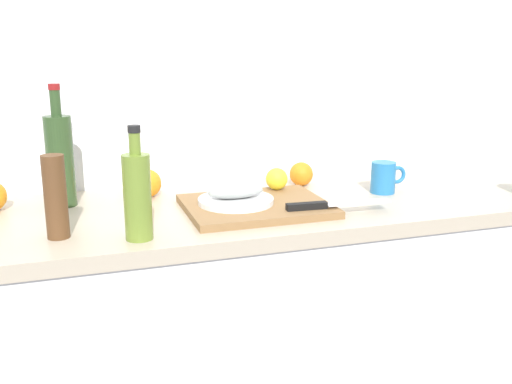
{
  "coord_description": "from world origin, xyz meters",
  "views": [
    {
      "loc": [
        -0.56,
        -1.52,
        1.34
      ],
      "look_at": [
        -0.09,
        -0.07,
        0.95
      ],
      "focal_mm": 40.68,
      "sensor_mm": 36.0,
      "label": 1
    }
  ],
  "objects": [
    {
      "name": "white_plate",
      "position": [
        -0.14,
        -0.06,
        0.93
      ],
      "size": [
        0.21,
        0.21,
        0.01
      ],
      "primitive_type": "cylinder",
      "color": "white",
      "rests_on": "cutting_board"
    },
    {
      "name": "lemon_0",
      "position": [
        0.02,
        0.06,
        0.95
      ],
      "size": [
        0.07,
        0.07,
        0.07
      ],
      "primitive_type": "sphere",
      "color": "yellow",
      "rests_on": "cutting_board"
    },
    {
      "name": "wine_bottle",
      "position": [
        -0.59,
        0.14,
        1.03
      ],
      "size": [
        0.07,
        0.07,
        0.34
      ],
      "color": "#2D4723",
      "rests_on": "kitchen_counter"
    },
    {
      "name": "coffee_mug_1",
      "position": [
        0.34,
        -0.01,
        0.95
      ],
      "size": [
        0.11,
        0.07,
        0.09
      ],
      "color": "#2672B2",
      "rests_on": "kitchen_counter"
    },
    {
      "name": "chef_knife",
      "position": [
        0.07,
        -0.17,
        0.93
      ],
      "size": [
        0.29,
        0.05,
        0.02
      ],
      "rotation": [
        0.0,
        0.0,
        -0.06
      ],
      "color": "silver",
      "rests_on": "cutting_board"
    },
    {
      "name": "kitchen_counter",
      "position": [
        0.0,
        0.0,
        0.45
      ],
      "size": [
        2.0,
        0.6,
        0.9
      ],
      "color": "white",
      "rests_on": "ground_plane"
    },
    {
      "name": "orange_1",
      "position": [
        -0.35,
        0.16,
        0.94
      ],
      "size": [
        0.08,
        0.08,
        0.08
      ],
      "primitive_type": "sphere",
      "color": "orange",
      "rests_on": "kitchen_counter"
    },
    {
      "name": "back_wall",
      "position": [
        0.0,
        0.33,
        1.25
      ],
      "size": [
        3.2,
        0.05,
        2.5
      ],
      "primitive_type": "cube",
      "color": "white",
      "rests_on": "ground_plane"
    },
    {
      "name": "fish_fillet",
      "position": [
        -0.14,
        -0.06,
        0.95
      ],
      "size": [
        0.15,
        0.07,
        0.04
      ],
      "primitive_type": "ellipsoid",
      "color": "#999E99",
      "rests_on": "white_plate"
    },
    {
      "name": "cutting_board",
      "position": [
        -0.09,
        -0.07,
        0.91
      ],
      "size": [
        0.38,
        0.31,
        0.02
      ],
      "primitive_type": "cube",
      "color": "olive",
      "rests_on": "kitchen_counter"
    },
    {
      "name": "orange_0",
      "position": [
        0.14,
        0.16,
        0.94
      ],
      "size": [
        0.08,
        0.08,
        0.08
      ],
      "primitive_type": "sphere",
      "color": "orange",
      "rests_on": "kitchen_counter"
    },
    {
      "name": "pepper_mill",
      "position": [
        -0.6,
        -0.15,
        1.0
      ],
      "size": [
        0.05,
        0.05,
        0.2
      ],
      "primitive_type": "cylinder",
      "color": "brown",
      "rests_on": "kitchen_counter"
    },
    {
      "name": "olive_oil_bottle",
      "position": [
        -0.42,
        -0.21,
        1.01
      ],
      "size": [
        0.06,
        0.06,
        0.27
      ],
      "color": "olive",
      "rests_on": "kitchen_counter"
    }
  ]
}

